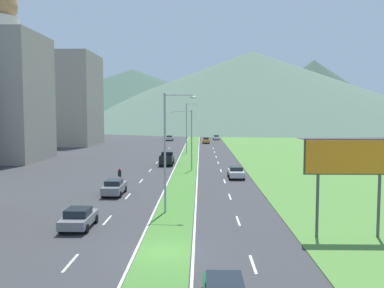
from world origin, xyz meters
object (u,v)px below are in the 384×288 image
street_lamp_far (188,125)px  street_lamp_near (168,145)px  street_lamp_mid (189,136)px  car_5 (79,218)px  car_1 (170,138)px  car_2 (114,187)px  car_0 (216,137)px  car_4 (206,140)px  pickup_truck_0 (167,159)px  motorcycle_rider (120,177)px  billboard_roadside (350,162)px  car_3 (236,172)px

street_lamp_far → street_lamp_near: bearing=-90.1°
street_lamp_mid → car_5: (-7.19, -29.39, -4.31)m
car_1 → car_2: car_2 is taller
street_lamp_mid → car_0: bearing=84.4°
car_4 → pickup_truck_0: pickup_truck_0 is taller
car_1 → motorcycle_rider: bearing=179.6°
car_0 → car_5: car_5 is taller
car_0 → car_2: (-13.50, -82.82, 0.07)m
pickup_truck_0 → motorcycle_rider: bearing=166.5°
car_1 → car_2: 78.93m
street_lamp_mid → pickup_truck_0: street_lamp_mid is taller
car_4 → car_1: bearing=-133.2°
billboard_roadside → street_lamp_near: bearing=152.3°
car_4 → motorcycle_rider: size_ratio=2.17×
billboard_roadside → car_0: bearing=93.0°
street_lamp_near → car_1: 86.66m
car_2 → car_4: car_4 is taller
billboard_roadside → car_2: (-18.64, 13.95, -4.34)m
street_lamp_mid → billboard_roadside: street_lamp_mid is taller
street_lamp_near → car_3: size_ratio=2.33×
car_1 → car_5: car_1 is taller
street_lamp_mid → street_lamp_far: size_ratio=0.85×
car_2 → car_5: (-0.06, -12.00, -0.05)m
car_2 → car_5: car_2 is taller
car_2 → pickup_truck_0: bearing=-8.1°
car_0 → car_2: 83.91m
car_5 → car_3: bearing=-30.3°
billboard_roadside → car_2: size_ratio=1.45×
street_lamp_near → car_1: (-6.41, 86.29, -4.88)m
car_2 → street_lamp_mid: bearing=-22.3°
car_2 → billboard_roadside: bearing=-126.8°
billboard_roadside → car_3: billboard_roadside is taller
street_lamp_near → pickup_truck_0: bearing=94.9°
street_lamp_far → pickup_truck_0: 18.94m
car_4 → pickup_truck_0: 45.48m
street_lamp_mid → car_2: (-7.13, -17.39, -4.26)m
street_lamp_far → car_0: (7.32, 40.64, -5.06)m
car_1 → street_lamp_near: bearing=-175.8°
car_1 → motorcycle_rider: (-0.45, -72.23, -0.05)m
car_1 → billboard_roadside: bearing=-168.5°
street_lamp_near → car_0: street_lamp_near is taller
street_lamp_mid → street_lamp_far: 24.82m
car_0 → car_4: 14.17m
car_4 → car_3: bearing=3.0°
street_lamp_far → car_4: street_lamp_far is taller
car_3 → car_4: car_4 is taller
car_0 → motorcycle_rider: 77.44m
car_2 → car_0: bearing=-9.3°
street_lamp_mid → car_2: street_lamp_mid is taller
car_3 → car_4: bearing=-177.0°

